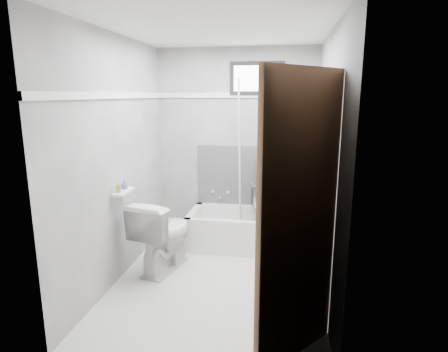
% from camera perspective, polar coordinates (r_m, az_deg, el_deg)
% --- Properties ---
extents(floor, '(2.60, 2.60, 0.00)m').
position_cam_1_polar(floor, '(3.91, -0.88, -15.60)').
color(floor, white).
rests_on(floor, ground).
extents(ceiling, '(2.60, 2.60, 0.00)m').
position_cam_1_polar(ceiling, '(3.50, -1.01, 21.71)').
color(ceiling, silver).
rests_on(ceiling, floor).
extents(wall_back, '(2.00, 0.02, 2.40)m').
position_cam_1_polar(wall_back, '(4.78, 1.88, 4.74)').
color(wall_back, slate).
rests_on(wall_back, floor).
extents(wall_front, '(2.00, 0.02, 2.40)m').
position_cam_1_polar(wall_front, '(2.28, -6.87, -3.81)').
color(wall_front, slate).
rests_on(wall_front, floor).
extents(wall_left, '(0.02, 2.60, 2.40)m').
position_cam_1_polar(wall_left, '(3.82, -15.89, 2.36)').
color(wall_left, slate).
rests_on(wall_left, floor).
extents(wall_right, '(0.02, 2.60, 2.40)m').
position_cam_1_polar(wall_right, '(3.47, 15.51, 1.43)').
color(wall_right, slate).
rests_on(wall_right, floor).
extents(bathtub, '(1.50, 0.70, 0.42)m').
position_cam_1_polar(bathtub, '(4.64, 4.03, -8.16)').
color(bathtub, white).
rests_on(bathtub, floor).
extents(office_chair, '(0.65, 0.65, 0.96)m').
position_cam_1_polar(office_chair, '(4.55, 7.34, -3.49)').
color(office_chair, slate).
rests_on(office_chair, bathtub).
extents(toilet, '(0.60, 0.86, 0.76)m').
position_cam_1_polar(toilet, '(4.05, -9.21, -8.79)').
color(toilet, white).
rests_on(toilet, floor).
extents(door, '(0.78, 0.78, 2.00)m').
position_cam_1_polar(door, '(2.30, 17.93, -9.43)').
color(door, brown).
rests_on(door, floor).
extents(window, '(0.66, 0.04, 0.40)m').
position_cam_1_polar(window, '(4.70, 5.05, 14.59)').
color(window, black).
rests_on(window, wall_back).
extents(backerboard, '(1.50, 0.02, 0.78)m').
position_cam_1_polar(backerboard, '(4.81, 4.78, -0.08)').
color(backerboard, '#4C4C4F').
rests_on(backerboard, wall_back).
extents(trim_back, '(2.00, 0.02, 0.06)m').
position_cam_1_polar(trim_back, '(4.72, 1.91, 12.20)').
color(trim_back, white).
rests_on(trim_back, wall_back).
extents(trim_left, '(0.02, 2.60, 0.06)m').
position_cam_1_polar(trim_left, '(3.76, -16.27, 11.70)').
color(trim_left, white).
rests_on(trim_left, wall_left).
extents(pole, '(0.02, 0.34, 1.93)m').
position_cam_1_polar(pole, '(4.56, 2.38, 2.46)').
color(pole, silver).
rests_on(pole, bathtub).
extents(shelf, '(0.10, 0.32, 0.02)m').
position_cam_1_polar(shelf, '(3.79, -15.10, -2.32)').
color(shelf, white).
rests_on(shelf, wall_left).
extents(soap_bottle_a, '(0.05, 0.05, 0.10)m').
position_cam_1_polar(soap_bottle_a, '(3.71, -15.81, -1.63)').
color(soap_bottle_a, '#968A4B').
rests_on(soap_bottle_a, shelf).
extents(soap_bottle_b, '(0.10, 0.10, 0.09)m').
position_cam_1_polar(soap_bottle_b, '(3.83, -14.92, -1.23)').
color(soap_bottle_b, '#486384').
rests_on(soap_bottle_b, shelf).
extents(faucet, '(0.26, 0.10, 0.16)m').
position_cam_1_polar(faucet, '(4.91, -0.54, -2.80)').
color(faucet, silver).
rests_on(faucet, wall_back).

